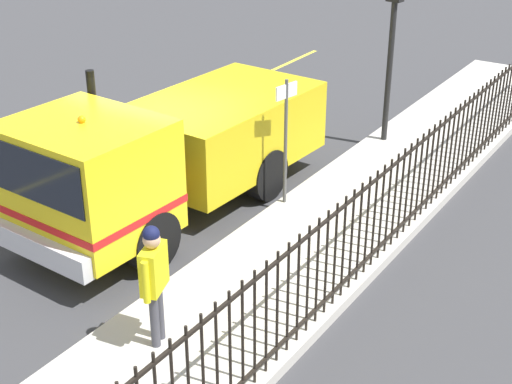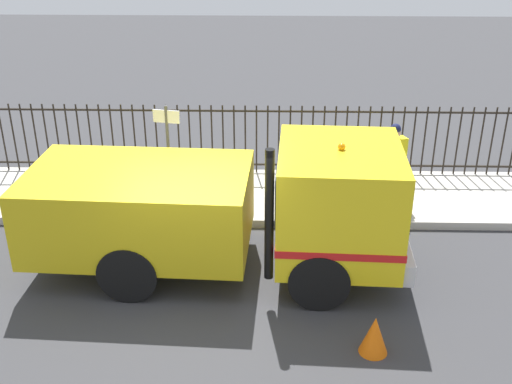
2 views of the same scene
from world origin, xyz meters
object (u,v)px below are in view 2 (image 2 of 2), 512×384
at_px(work_truck, 242,204).
at_px(traffic_cone, 374,335).
at_px(worker_standing, 393,155).
at_px(street_sign, 168,149).

bearing_deg(work_truck, traffic_cone, 45.06).
xyz_separation_m(worker_standing, street_sign, (-0.73, 4.31, 0.38)).
relative_size(worker_standing, street_sign, 0.75).
xyz_separation_m(work_truck, worker_standing, (2.32, -2.87, -0.06)).
distance_m(work_truck, worker_standing, 3.70).
bearing_deg(worker_standing, traffic_cone, 58.43).
height_order(worker_standing, traffic_cone, worker_standing).
distance_m(worker_standing, street_sign, 4.39).
xyz_separation_m(work_truck, traffic_cone, (-2.12, -1.93, -0.96)).
bearing_deg(worker_standing, work_truck, 19.32).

